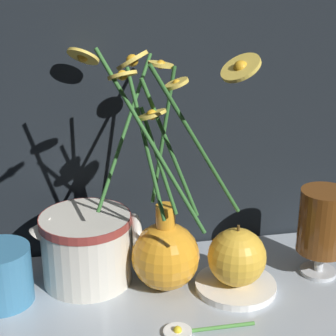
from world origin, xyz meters
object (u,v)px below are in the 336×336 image
(tea_glass, at_px, (323,223))
(orange_fruit, at_px, (237,257))
(vase_with_flowers, at_px, (165,243))
(ceramic_pitcher, at_px, (88,245))

(tea_glass, xyz_separation_m, orange_fruit, (-0.13, -0.02, -0.03))
(vase_with_flowers, bearing_deg, ceramic_pitcher, 158.72)
(vase_with_flowers, relative_size, tea_glass, 2.67)
(ceramic_pitcher, distance_m, tea_glass, 0.34)
(tea_glass, height_order, orange_fruit, tea_glass)
(ceramic_pitcher, xyz_separation_m, orange_fruit, (0.20, -0.06, -0.01))
(ceramic_pitcher, relative_size, tea_glass, 1.16)
(ceramic_pitcher, bearing_deg, tea_glass, -8.20)
(tea_glass, bearing_deg, vase_with_flowers, 178.19)
(ceramic_pitcher, height_order, tea_glass, tea_glass)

